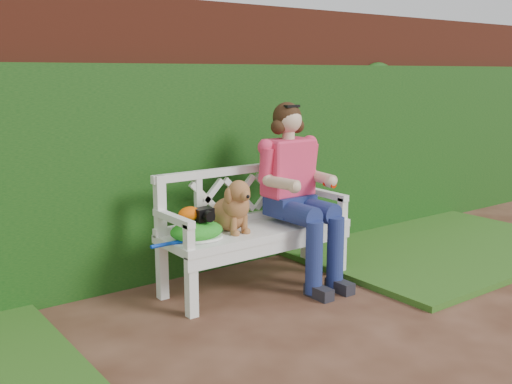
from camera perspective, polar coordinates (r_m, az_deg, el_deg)
ground at (r=3.70m, az=4.37°, el=-14.96°), size 60.00×60.00×0.00m
brick_wall at (r=4.94m, az=-10.07°, el=4.93°), size 10.00×0.30×2.20m
ivy_hedge at (r=4.78m, az=-8.78°, el=1.73°), size 10.00×0.18×1.70m
grass_right at (r=5.93m, az=16.35°, el=-4.89°), size 2.60×2.00×0.05m
garden_bench at (r=4.64m, az=-0.00°, el=-6.19°), size 1.64×0.80×0.48m
seated_woman at (r=4.71m, az=3.42°, el=-0.20°), size 0.65×0.83×1.39m
dog at (r=4.40m, az=-2.35°, el=-1.21°), size 0.36×0.43×0.40m
tennis_racket at (r=4.23m, az=-5.41°, el=-4.38°), size 0.63×0.43×0.03m
green_bag at (r=4.23m, az=-5.67°, el=-3.65°), size 0.45×0.38×0.13m
camera_item at (r=4.22m, az=-5.07°, el=-2.13°), size 0.14×0.11×0.09m
baseball_glove at (r=4.20m, az=-6.35°, el=-2.09°), size 0.17×0.13×0.10m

